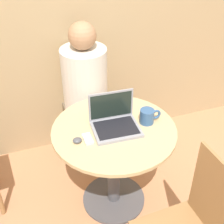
% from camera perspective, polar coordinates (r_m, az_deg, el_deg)
% --- Properties ---
extents(ground_plane, '(12.00, 12.00, 0.00)m').
position_cam_1_polar(ground_plane, '(2.54, 0.32, -15.62)').
color(ground_plane, tan).
extents(back_wall, '(7.00, 0.05, 2.60)m').
position_cam_1_polar(back_wall, '(2.51, -6.50, 19.46)').
color(back_wall, tan).
rests_on(back_wall, ground_plane).
extents(round_table, '(0.82, 0.82, 0.70)m').
position_cam_1_polar(round_table, '(2.17, 0.36, -7.18)').
color(round_table, '#4C4C51').
rests_on(round_table, ground_plane).
extents(laptop, '(0.32, 0.26, 0.22)m').
position_cam_1_polar(laptop, '(2.03, 0.47, -1.76)').
color(laptop, gray).
rests_on(laptop, round_table).
extents(cell_phone, '(0.05, 0.11, 0.02)m').
position_cam_1_polar(cell_phone, '(1.96, -4.45, -4.91)').
color(cell_phone, silver).
rests_on(cell_phone, round_table).
extents(computer_mouse, '(0.06, 0.05, 0.03)m').
position_cam_1_polar(computer_mouse, '(1.94, -6.37, -5.16)').
color(computer_mouse, '#4C4C51').
rests_on(computer_mouse, round_table).
extents(coffee_cup, '(0.15, 0.10, 0.10)m').
position_cam_1_polar(coffee_cup, '(2.09, 6.55, -0.75)').
color(coffee_cup, '#335684').
rests_on(coffee_cup, round_table).
extents(person_seated, '(0.36, 0.57, 1.21)m').
position_cam_1_polar(person_seated, '(2.70, -5.13, 2.17)').
color(person_seated, brown).
rests_on(person_seated, ground_plane).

